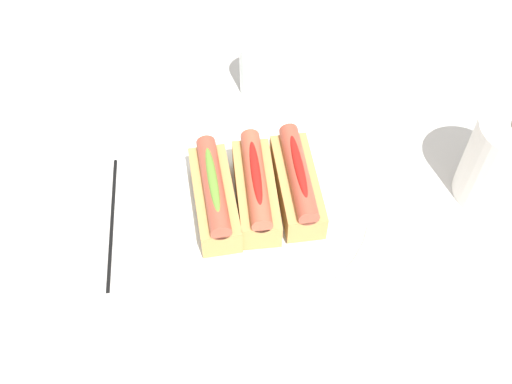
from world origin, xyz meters
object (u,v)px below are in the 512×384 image
(chopstick_near, at_px, (111,222))
(water_glass, at_px, (259,70))
(hotdog_side, at_px, (297,182))
(hotdog_front, at_px, (214,195))
(serving_bowl, at_px, (256,208))
(paper_towel_roll, at_px, (507,162))
(hotdog_back, at_px, (256,188))

(chopstick_near, bearing_deg, water_glass, 137.31)
(hotdog_side, bearing_deg, hotdog_front, -76.89)
(serving_bowl, relative_size, hotdog_side, 2.06)
(hotdog_front, relative_size, paper_towel_roll, 1.17)
(chopstick_near, bearing_deg, paper_towel_roll, 89.75)
(hotdog_front, relative_size, hotdog_side, 1.01)
(hotdog_side, distance_m, chopstick_near, 0.26)
(serving_bowl, xyz_separation_m, hotdog_front, (0.01, -0.05, 0.04))
(serving_bowl, distance_m, hotdog_back, 0.04)
(serving_bowl, distance_m, paper_towel_roll, 0.34)
(paper_towel_roll, distance_m, chopstick_near, 0.53)
(paper_towel_roll, bearing_deg, water_glass, -121.39)
(hotdog_front, distance_m, chopstick_near, 0.15)
(serving_bowl, bearing_deg, hotdog_side, 103.11)
(hotdog_side, relative_size, water_glass, 1.74)
(hotdog_back, bearing_deg, serving_bowl, -90.00)
(water_glass, bearing_deg, paper_towel_roll, 58.61)
(chopstick_near, bearing_deg, hotdog_back, 88.07)
(paper_towel_roll, bearing_deg, chopstick_near, -82.47)
(serving_bowl, xyz_separation_m, paper_towel_roll, (-0.05, 0.33, 0.05))
(hotdog_side, height_order, chopstick_near, hotdog_side)
(hotdog_back, bearing_deg, paper_towel_roll, 98.52)
(hotdog_front, bearing_deg, paper_towel_roll, 99.17)
(hotdog_back, distance_m, paper_towel_roll, 0.33)
(hotdog_front, relative_size, water_glass, 1.75)
(water_glass, bearing_deg, hotdog_back, 0.92)
(hotdog_front, bearing_deg, hotdog_back, 103.11)
(hotdog_side, bearing_deg, paper_towel_roll, 97.62)
(serving_bowl, distance_m, water_glass, 0.26)
(hotdog_side, height_order, paper_towel_roll, paper_towel_roll)
(chopstick_near, bearing_deg, hotdog_side, 89.66)
(hotdog_back, height_order, water_glass, hotdog_back)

